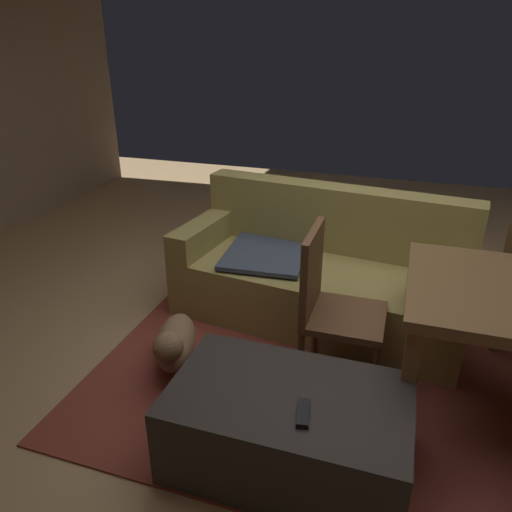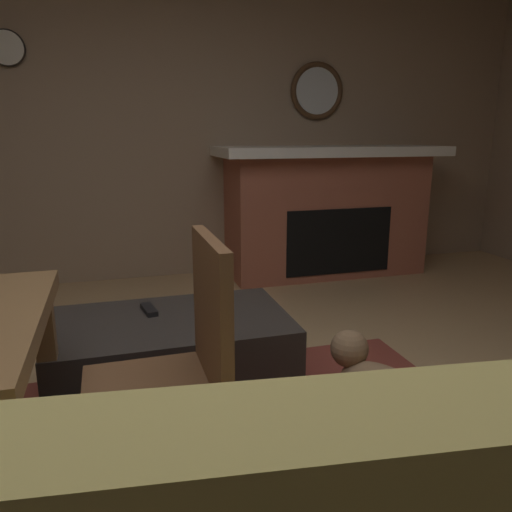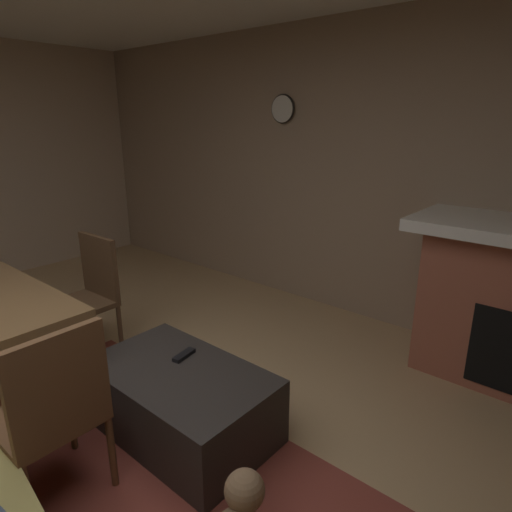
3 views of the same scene
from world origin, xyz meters
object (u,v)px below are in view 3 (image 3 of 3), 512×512
(ottoman_coffee_table, at_px, (181,401))
(dining_chair_west, at_px, (53,408))
(tv_remote, at_px, (184,355))
(wall_clock, at_px, (283,109))
(dining_chair_south, at_px, (89,290))

(ottoman_coffee_table, height_order, dining_chair_west, dining_chair_west)
(ottoman_coffee_table, distance_m, tv_remote, 0.26)
(tv_remote, relative_size, wall_clock, 0.59)
(dining_chair_south, height_order, wall_clock, wall_clock)
(dining_chair_south, bearing_deg, ottoman_coffee_table, 172.24)
(ottoman_coffee_table, xyz_separation_m, wall_clock, (0.91, -2.13, 1.66))
(dining_chair_west, xyz_separation_m, wall_clock, (0.86, -2.82, 1.34))
(dining_chair_south, xyz_separation_m, dining_chair_west, (-1.20, 0.86, 0.00))
(tv_remote, relative_size, dining_chair_west, 0.17)
(ottoman_coffee_table, bearing_deg, dining_chair_south, -7.76)
(wall_clock, bearing_deg, tv_remote, 112.02)
(ottoman_coffee_table, distance_m, dining_chair_west, 0.76)
(tv_remote, distance_m, wall_clock, 2.60)
(ottoman_coffee_table, bearing_deg, wall_clock, -66.97)
(dining_chair_south, height_order, dining_chair_west, same)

